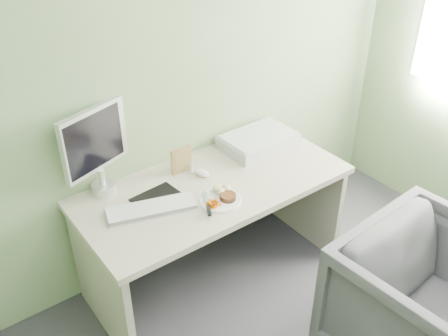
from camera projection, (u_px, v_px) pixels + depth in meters
wall_back at (174, 63)px, 2.82m from camera, size 3.50×0.00×3.50m
desk at (214, 208)px, 3.00m from camera, size 1.60×0.75×0.73m
plate at (220, 200)px, 2.76m from camera, size 0.23×0.23×0.01m
steak at (228, 197)px, 2.75m from camera, size 0.11×0.11×0.03m
potato_pile at (219, 188)px, 2.79m from camera, size 0.12×0.10×0.06m
carrot_heap at (214, 202)px, 2.70m from camera, size 0.07×0.06×0.04m
steak_knife at (208, 207)px, 2.68m from camera, size 0.12×0.21×0.02m
mousepad at (159, 200)px, 2.77m from camera, size 0.29×0.26×0.00m
keyboard at (152, 208)px, 2.68m from camera, size 0.50×0.28×0.02m
computer_mouse at (202, 173)px, 2.97m from camera, size 0.09×0.11×0.04m
photo_frame at (181, 160)px, 2.97m from camera, size 0.13×0.02×0.17m
eyedrop_bottle at (191, 167)px, 3.00m from camera, size 0.02×0.02×0.06m
scanner at (258, 141)px, 3.26m from camera, size 0.48×0.32×0.07m
monitor at (96, 147)px, 2.68m from camera, size 0.42×0.18×0.52m
desk_chair at (432, 310)px, 2.54m from camera, size 0.89×0.92×0.78m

